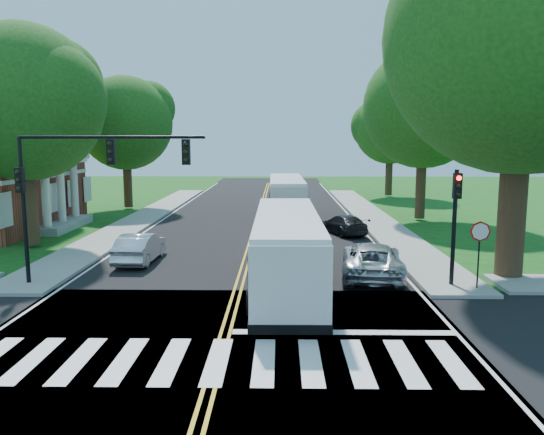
{
  "coord_description": "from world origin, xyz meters",
  "views": [
    {
      "loc": [
        1.62,
        -13.42,
        5.63
      ],
      "look_at": [
        1.26,
        8.72,
        2.4
      ],
      "focal_mm": 35.0,
      "sensor_mm": 36.0,
      "label": 1
    }
  ],
  "objects_px": {
    "bus_lead": "(287,249)",
    "bus_follow": "(287,197)",
    "signal_ne": "(455,212)",
    "signal_nw": "(82,174)",
    "suv": "(372,260)",
    "dark_sedan": "(344,224)",
    "hatchback": "(140,248)"
  },
  "relations": [
    {
      "from": "bus_lead",
      "to": "bus_follow",
      "type": "height_order",
      "value": "bus_follow"
    },
    {
      "from": "signal_ne",
      "to": "bus_follow",
      "type": "distance_m",
      "value": 19.87
    },
    {
      "from": "signal_nw",
      "to": "bus_lead",
      "type": "distance_m",
      "value": 8.23
    },
    {
      "from": "signal_ne",
      "to": "suv",
      "type": "xyz_separation_m",
      "value": [
        -2.79,
        1.6,
        -2.23
      ]
    },
    {
      "from": "bus_follow",
      "to": "suv",
      "type": "xyz_separation_m",
      "value": [
        3.35,
        -17.25,
        -0.81
      ]
    },
    {
      "from": "bus_follow",
      "to": "suv",
      "type": "relative_size",
      "value": 2.17
    },
    {
      "from": "signal_ne",
      "to": "bus_follow",
      "type": "xyz_separation_m",
      "value": [
        -6.14,
        18.84,
        -1.42
      ]
    },
    {
      "from": "dark_sedan",
      "to": "signal_nw",
      "type": "bearing_deg",
      "value": 27.12
    },
    {
      "from": "signal_ne",
      "to": "dark_sedan",
      "type": "relative_size",
      "value": 1.08
    },
    {
      "from": "signal_nw",
      "to": "dark_sedan",
      "type": "height_order",
      "value": "signal_nw"
    },
    {
      "from": "signal_ne",
      "to": "suv",
      "type": "bearing_deg",
      "value": 150.24
    },
    {
      "from": "signal_ne",
      "to": "suv",
      "type": "distance_m",
      "value": 3.91
    },
    {
      "from": "bus_lead",
      "to": "bus_follow",
      "type": "bearing_deg",
      "value": -90.97
    },
    {
      "from": "suv",
      "to": "dark_sedan",
      "type": "distance_m",
      "value": 10.23
    },
    {
      "from": "hatchback",
      "to": "dark_sedan",
      "type": "height_order",
      "value": "hatchback"
    },
    {
      "from": "hatchback",
      "to": "signal_nw",
      "type": "bearing_deg",
      "value": 78.86
    },
    {
      "from": "hatchback",
      "to": "dark_sedan",
      "type": "bearing_deg",
      "value": -141.84
    },
    {
      "from": "signal_nw",
      "to": "hatchback",
      "type": "distance_m",
      "value": 5.65
    },
    {
      "from": "signal_nw",
      "to": "bus_lead",
      "type": "relative_size",
      "value": 0.64
    },
    {
      "from": "signal_nw",
      "to": "hatchback",
      "type": "relative_size",
      "value": 1.71
    },
    {
      "from": "bus_follow",
      "to": "bus_lead",
      "type": "bearing_deg",
      "value": 88.48
    },
    {
      "from": "signal_nw",
      "to": "dark_sedan",
      "type": "bearing_deg",
      "value": 46.33
    },
    {
      "from": "bus_lead",
      "to": "dark_sedan",
      "type": "bearing_deg",
      "value": -107.27
    },
    {
      "from": "bus_follow",
      "to": "hatchback",
      "type": "distance_m",
      "value": 16.27
    },
    {
      "from": "suv",
      "to": "hatchback",
      "type": "bearing_deg",
      "value": -6.66
    },
    {
      "from": "suv",
      "to": "signal_ne",
      "type": "bearing_deg",
      "value": 157.58
    },
    {
      "from": "signal_ne",
      "to": "dark_sedan",
      "type": "bearing_deg",
      "value": 103.12
    },
    {
      "from": "signal_nw",
      "to": "suv",
      "type": "distance_m",
      "value": 11.95
    },
    {
      "from": "bus_lead",
      "to": "hatchback",
      "type": "distance_m",
      "value": 7.97
    },
    {
      "from": "bus_follow",
      "to": "dark_sedan",
      "type": "relative_size",
      "value": 2.77
    },
    {
      "from": "bus_lead",
      "to": "bus_follow",
      "type": "distance_m",
      "value": 18.81
    },
    {
      "from": "signal_ne",
      "to": "suv",
      "type": "relative_size",
      "value": 0.85
    }
  ]
}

